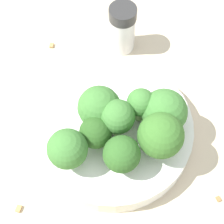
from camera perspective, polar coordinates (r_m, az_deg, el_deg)
The scene contains 14 objects.
ground_plane at distance 0.52m, azimuth 0.00°, elevation -3.62°, with size 3.00×3.00×0.00m, color beige.
bowl at distance 0.51m, azimuth 0.00°, elevation -2.82°, with size 0.22×0.22×0.03m, color white.
broccoli_floret_0 at distance 0.47m, azimuth -1.95°, elevation 0.68°, with size 0.06×0.06×0.06m.
broccoli_floret_1 at distance 0.47m, azimuth 4.41°, elevation 1.32°, with size 0.04×0.04×0.06m.
broccoli_floret_2 at distance 0.44m, azimuth -6.80°, elevation -5.65°, with size 0.05×0.05×0.06m.
broccoli_floret_3 at distance 0.46m, azimuth -2.52°, elevation -3.20°, with size 0.04×0.04×0.05m.
broccoli_floret_4 at distance 0.44m, azimuth 7.42°, elevation -3.63°, with size 0.06×0.06×0.07m.
broccoli_floret_5 at distance 0.47m, azimuth 7.89°, elevation 0.25°, with size 0.06×0.06×0.06m.
broccoli_floret_6 at distance 0.46m, azimuth 0.86°, elevation -0.83°, with size 0.04×0.04×0.06m.
broccoli_floret_7 at distance 0.44m, azimuth 1.49°, elevation -6.51°, with size 0.05×0.05×0.06m.
pepper_shaker at distance 0.58m, azimuth 1.58°, elevation 12.61°, with size 0.04×0.04×0.08m.
almond_crumb_0 at distance 0.61m, azimuth -9.21°, elevation 10.09°, with size 0.01×0.01×0.01m, color #AD7F4C.
almond_crumb_1 at distance 0.50m, azimuth -14.08°, elevation -14.05°, with size 0.01×0.01×0.01m, color #AD7F4C.
almond_crumb_2 at distance 0.51m, azimuth 15.95°, elevation -12.57°, with size 0.01×0.00×0.01m, color olive.
Camera 1 is at (-0.23, 0.01, 0.47)m, focal length 60.00 mm.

